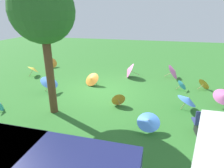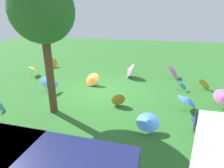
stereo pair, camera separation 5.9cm
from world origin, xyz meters
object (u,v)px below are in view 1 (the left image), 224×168
park_bench (220,124)px  parasol_pink_0 (224,96)px  parasol_orange_4 (118,99)px  parasol_pink_2 (129,70)px  parasol_orange_1 (91,79)px  parasol_blue_0 (149,121)px  parasol_yellow_2 (34,69)px  parasol_teal_3 (183,84)px  shade_tree (43,13)px  parasol_orange_0 (53,63)px  parasol_teal_1 (0,104)px  parasol_blue_1 (50,82)px  parasol_blue_2 (188,99)px  parasol_orange_2 (205,83)px  parasol_pink_1 (174,71)px

park_bench → parasol_pink_0: bearing=-106.8°
parasol_pink_0 → parasol_orange_4: size_ratio=1.34×
parasol_pink_2 → park_bench: bearing=125.9°
parasol_orange_1 → parasol_blue_0: bearing=132.0°
parasol_yellow_2 → parasol_blue_0: bearing=149.2°
parasol_blue_0 → parasol_teal_3: 4.43m
shade_tree → parasol_orange_4: shade_tree is taller
parasol_orange_0 → parasol_teal_1: 6.67m
parasol_blue_1 → parasol_blue_2: (-6.45, 0.26, -0.11)m
parasol_teal_1 → parasol_teal_3: 8.50m
parasol_pink_0 → parasol_orange_2: 2.05m
parasol_orange_2 → parasol_pink_2: size_ratio=0.76×
parasol_pink_0 → parasol_orange_1: parasol_pink_0 is taller
parasol_pink_0 → parasol_yellow_2: size_ratio=0.89×
parasol_blue_2 → parasol_yellow_2: 9.30m
park_bench → parasol_orange_1: size_ratio=1.64×
parasol_pink_1 → parasol_blue_2: size_ratio=1.18×
parasol_pink_0 → parasol_teal_3: bearing=-45.4°
parasol_blue_2 → parasol_teal_1: bearing=14.8°
parasol_blue_1 → parasol_orange_4: size_ratio=1.55×
parasol_pink_2 → parasol_teal_3: parasol_pink_2 is taller
parasol_blue_1 → parasol_teal_3: 6.74m
park_bench → parasol_pink_1: bearing=-79.0°
parasol_pink_2 → parasol_yellow_2: (5.90, 1.15, -0.02)m
parasol_pink_0 → parasol_teal_1: (8.92, 2.62, -0.23)m
park_bench → parasol_pink_0: (-0.71, -2.35, 0.04)m
parasol_teal_3 → parasol_blue_2: bearing=90.0°
parasol_pink_1 → parasol_pink_2: size_ratio=1.01×
parasol_pink_1 → parasol_orange_2: size_ratio=1.34×
park_bench → parasol_blue_1: 7.49m
shade_tree → parasol_teal_3: 7.28m
parasol_pink_1 → parasol_orange_1: bearing=28.4°
park_bench → parasol_orange_1: (5.58, -3.41, -0.09)m
parasol_blue_1 → parasol_pink_2: bearing=-135.2°
parasol_teal_3 → parasol_teal_1: bearing=29.1°
parasol_orange_2 → parasol_pink_0: bearing=99.8°
parasol_blue_0 → parasol_orange_2: 5.35m
park_bench → shade_tree: shade_tree is taller
parasol_blue_1 → parasol_yellow_2: size_ratio=1.02×
parasol_orange_2 → parasol_teal_1: parasol_orange_2 is taller
parasol_orange_0 → parasol_blue_1: (-2.39, 4.31, 0.23)m
parasol_orange_0 → parasol_pink_0: size_ratio=0.96×
parasol_blue_0 → parasol_blue_2: 2.47m
parasol_teal_1 → parasol_orange_4: (-4.58, -1.65, 0.03)m
parasol_orange_0 → parasol_yellow_2: size_ratio=0.85×
parasol_teal_3 → parasol_yellow_2: (8.96, -0.30, 0.13)m
parasol_pink_2 → parasol_blue_1: bearing=44.8°
parasol_blue_2 → parasol_pink_2: size_ratio=0.86×
parasol_orange_2 → parasol_blue_1: parasol_blue_1 is taller
parasol_blue_1 → parasol_yellow_2: bearing=-41.6°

